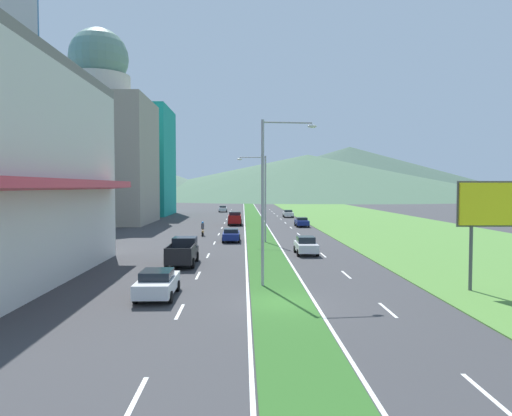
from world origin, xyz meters
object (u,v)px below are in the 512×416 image
object	(u,v)px
street_lamp_mid	(262,193)
pickup_truck_1	(183,252)
car_0	(157,283)
car_5	(288,213)
billboard_roadside	(503,209)
car_3	(223,209)
car_1	(306,245)
street_lamp_near	(269,191)
car_4	(231,235)
car_2	(302,222)
pickup_truck_0	(235,219)
motorcycle_rider	(203,230)

from	to	relation	value
street_lamp_mid	pickup_truck_1	world-z (taller)	street_lamp_mid
street_lamp_mid	car_0	distance (m)	26.39
street_lamp_mid	car_5	world-z (taller)	street_lamp_mid
street_lamp_mid	billboard_roadside	size ratio (longest dim) A/B	1.47
car_3	car_5	size ratio (longest dim) A/B	1.09
car_1	street_lamp_near	bearing A→B (deg)	-17.00
car_3	car_4	xyz separation A→B (m)	(3.52, -61.03, -0.03)
car_5	billboard_roadside	bearing A→B (deg)	5.20
car_2	car_4	xyz separation A→B (m)	(-10.24, -19.08, 0.01)
car_1	pickup_truck_0	xyz separation A→B (m)	(-6.94, 32.96, 0.18)
street_lamp_near	car_5	world-z (taller)	street_lamp_near
street_lamp_near	street_lamp_mid	xyz separation A→B (m)	(0.53, 22.36, -0.39)
pickup_truck_0	car_0	bearing A→B (deg)	176.03
street_lamp_near	pickup_truck_0	bearing A→B (deg)	93.51
car_1	car_3	world-z (taller)	car_1
car_1	car_3	size ratio (longest dim) A/B	0.93
car_2	car_0	bearing A→B (deg)	-16.76
car_4	car_3	bearing A→B (deg)	3.30
pickup_truck_0	motorcycle_rider	distance (m)	17.22
pickup_truck_0	pickup_truck_1	distance (m)	38.23
street_lamp_near	car_2	bearing A→B (deg)	80.16
car_1	motorcycle_rider	world-z (taller)	motorcycle_rider
street_lamp_mid	car_0	bearing A→B (deg)	-105.14
car_3	car_5	bearing A→B (deg)	-145.56
car_5	motorcycle_rider	distance (m)	37.57
street_lamp_near	car_3	world-z (taller)	street_lamp_near
pickup_truck_0	pickup_truck_1	world-z (taller)	same
car_1	pickup_truck_1	distance (m)	11.55
car_5	car_2	bearing A→B (deg)	-0.07
billboard_roadside	car_1	size ratio (longest dim) A/B	1.57
pickup_truck_1	street_lamp_mid	bearing A→B (deg)	-25.75
car_2	car_3	bearing A→B (deg)	-161.85
street_lamp_near	billboard_roadside	xyz separation A→B (m)	(13.44, -1.78, -1.01)
car_0	car_2	size ratio (longest dim) A/B	1.06
pickup_truck_1	pickup_truck_0	bearing A→B (deg)	-5.12
car_1	car_4	distance (m)	12.25
street_lamp_mid	car_2	bearing A→B (deg)	71.26
car_1	street_lamp_mid	bearing A→B (deg)	-158.29
car_5	car_0	bearing A→B (deg)	-11.50
car_5	car_1	bearing A→B (deg)	-3.72
pickup_truck_0	street_lamp_mid	bearing A→B (deg)	-171.99
billboard_roadside	pickup_truck_1	bearing A→B (deg)	152.94
car_5	motorcycle_rider	bearing A→B (deg)	-21.78
billboard_roadside	pickup_truck_0	distance (m)	50.97
car_1	car_2	bearing A→B (deg)	173.57
street_lamp_near	street_lamp_mid	bearing A→B (deg)	88.64
car_4	pickup_truck_1	xyz separation A→B (m)	(-3.40, -15.21, 0.23)
billboard_roadside	car_5	bearing A→B (deg)	95.20
car_1	car_2	xyz separation A→B (m)	(3.29, 29.17, -0.06)
car_5	pickup_truck_0	distance (m)	20.78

